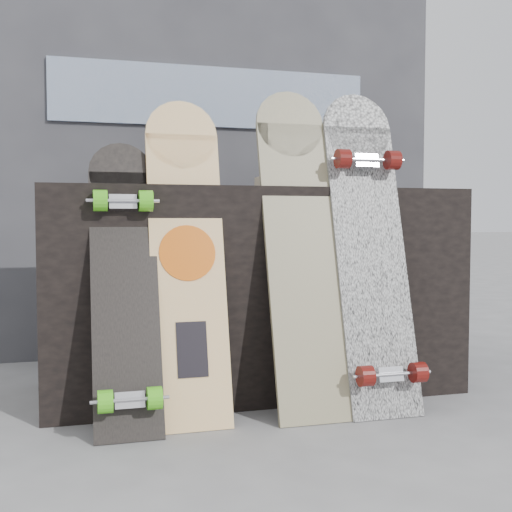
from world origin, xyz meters
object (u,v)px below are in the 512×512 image
object	(u,v)px
vendor_table	(252,290)
skateboard_dark	(125,279)
longboard_cascadia	(370,242)
longboard_geisha	(187,249)
longboard_celtic	(300,239)

from	to	relation	value
vendor_table	skateboard_dark	world-z (taller)	skateboard_dark
vendor_table	longboard_cascadia	xyz separation A→B (m)	(0.35, -0.36, 0.20)
longboard_cascadia	skateboard_dark	xyz separation A→B (m)	(-0.87, -0.00, -0.11)
longboard_cascadia	vendor_table	bearing A→B (deg)	133.90
vendor_table	skateboard_dark	distance (m)	0.64
longboard_geisha	longboard_celtic	world-z (taller)	longboard_celtic
longboard_celtic	longboard_cascadia	distance (m)	0.26
vendor_table	longboard_cascadia	size ratio (longest dim) A/B	1.38
longboard_celtic	skateboard_dark	world-z (taller)	longboard_celtic
skateboard_dark	vendor_table	bearing A→B (deg)	34.69
vendor_table	skateboard_dark	bearing A→B (deg)	-145.31
longboard_celtic	longboard_cascadia	world-z (taller)	same
longboard_celtic	skateboard_dark	distance (m)	0.62
vendor_table	longboard_celtic	world-z (taller)	longboard_celtic
vendor_table	longboard_geisha	size ratio (longest dim) A/B	1.45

